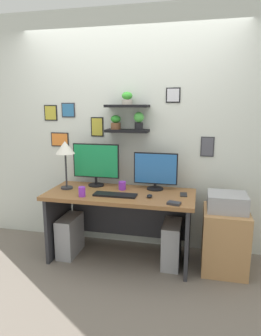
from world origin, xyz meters
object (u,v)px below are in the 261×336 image
at_px(keyboard, 115,195).
at_px(computer_tower_left, 70,235).
at_px(monitor_right, 155,171).
at_px(scissors_tray, 174,203).
at_px(monitor_left, 96,163).
at_px(printer, 227,202).
at_px(computer_mouse, 150,196).
at_px(coffee_mug, 122,186).
at_px(drawer_cabinet, 225,240).
at_px(cell_phone, 184,195).
at_px(computer_tower_right, 172,243).
at_px(desk, 122,210).
at_px(pen_cup, 82,192).
at_px(desk_lamp, 65,150).

distance_m(keyboard, computer_tower_left, 0.78).
relative_size(monitor_right, scissors_tray, 3.96).
distance_m(monitor_left, printer, 1.47).
xyz_separation_m(computer_mouse, printer, (0.76, 0.13, -0.05)).
xyz_separation_m(coffee_mug, drawer_cabinet, (1.09, -0.09, -0.48)).
xyz_separation_m(keyboard, coffee_mug, (0.01, 0.24, 0.04)).
height_order(scissors_tray, drawer_cabinet, scissors_tray).
height_order(cell_phone, computer_tower_left, cell_phone).
height_order(coffee_mug, computer_tower_right, coffee_mug).
bearing_deg(printer, desk, 178.95).
relative_size(computer_mouse, computer_tower_right, 0.20).
height_order(monitor_right, pen_cup, monitor_right).
relative_size(monitor_left, computer_tower_left, 1.22).
bearing_deg(scissors_tray, desk_lamp, 166.96).
xyz_separation_m(coffee_mug, printer, (1.09, -0.09, -0.08)).
xyz_separation_m(pen_cup, scissors_tray, (0.93, -0.04, -0.04)).
bearing_deg(monitor_right, cell_phone, -25.80).
distance_m(computer_mouse, printer, 0.77).
relative_size(drawer_cabinet, computer_tower_right, 1.38).
height_order(desk_lamp, printer, desk_lamp).
relative_size(monitor_right, computer_tower_right, 1.04).
height_order(monitor_right, scissors_tray, monitor_right).
bearing_deg(keyboard, monitor_right, 42.78).
xyz_separation_m(computer_tower_left, computer_tower_right, (1.14, 0.03, 0.01)).
distance_m(desk, computer_mouse, 0.43).
bearing_deg(desk, drawer_cabinet, -1.05).
xyz_separation_m(computer_mouse, coffee_mug, (-0.34, 0.22, 0.03)).
bearing_deg(desk, coffee_mug, 97.94).
bearing_deg(monitor_right, drawer_cabinet, -13.83).
bearing_deg(desk, printer, -1.05).
bearing_deg(keyboard, desk, 82.53).
height_order(coffee_mug, computer_tower_left, coffee_mug).
height_order(keyboard, computer_tower_left, keyboard).
bearing_deg(scissors_tray, coffee_mug, 147.55).
relative_size(desk, keyboard, 3.54).
distance_m(monitor_right, computer_tower_left, 1.21).
height_order(monitor_right, coffee_mug, monitor_right).
distance_m(coffee_mug, printer, 1.10).
relative_size(coffee_mug, computer_tower_right, 0.20).
xyz_separation_m(computer_mouse, computer_tower_left, (-0.91, 0.07, -0.55)).
bearing_deg(drawer_cabinet, printer, -90.00).
xyz_separation_m(monitor_right, printer, (0.75, -0.18, -0.24)).
bearing_deg(cell_phone, printer, -8.34).
bearing_deg(computer_tower_left, computer_tower_right, 1.65).
bearing_deg(monitor_right, computer_tower_left, -165.03).
bearing_deg(monitor_left, pen_cup, -90.36).
xyz_separation_m(desk, scissors_tray, (0.59, -0.31, 0.22)).
bearing_deg(computer_tower_left, desk_lamp, 125.44).
height_order(desk, monitor_right, monitor_right).
xyz_separation_m(desk, cell_phone, (0.66, 0.01, 0.22)).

